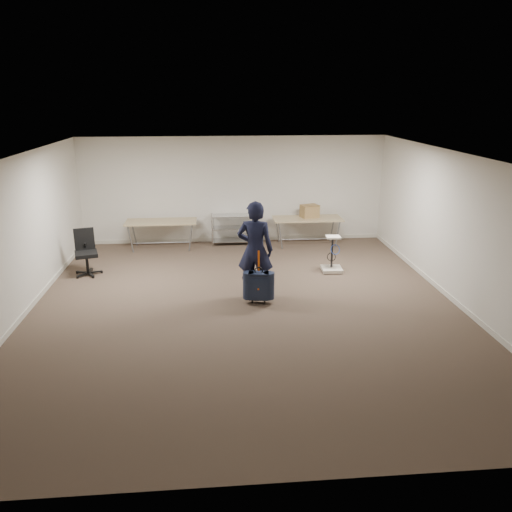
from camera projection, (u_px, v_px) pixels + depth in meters
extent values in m
plane|color=#413127|center=(246.00, 307.00, 9.38)|extent=(9.00, 9.00, 0.00)
plane|color=beige|center=(234.00, 190.00, 13.22)|extent=(8.00, 0.00, 8.00)
plane|color=beige|center=(277.00, 363.00, 4.69)|extent=(8.00, 0.00, 8.00)
plane|color=beige|center=(15.00, 241.00, 8.62)|extent=(0.00, 9.00, 9.00)
plane|color=beige|center=(459.00, 230.00, 9.29)|extent=(0.00, 9.00, 9.00)
plane|color=silver|center=(245.00, 156.00, 8.52)|extent=(8.00, 8.00, 0.00)
cube|color=beige|center=(234.00, 239.00, 13.62)|extent=(8.00, 0.02, 0.10)
cube|color=beige|center=(26.00, 312.00, 9.04)|extent=(0.02, 9.00, 0.10)
cube|color=beige|center=(450.00, 297.00, 9.70)|extent=(0.02, 9.00, 0.10)
cube|color=tan|center=(161.00, 222.00, 12.75)|extent=(1.80, 0.75, 0.03)
cylinder|color=gray|center=(162.00, 243.00, 12.92)|extent=(1.50, 0.02, 0.02)
cylinder|color=gray|center=(131.00, 239.00, 12.52)|extent=(0.13, 0.04, 0.69)
cylinder|color=gray|center=(191.00, 238.00, 12.64)|extent=(0.13, 0.04, 0.69)
cylinder|color=gray|center=(134.00, 233.00, 13.08)|extent=(0.13, 0.04, 0.69)
cylinder|color=gray|center=(191.00, 232.00, 13.21)|extent=(0.13, 0.04, 0.69)
cube|color=tan|center=(307.00, 219.00, 13.07)|extent=(1.80, 0.75, 0.03)
cylinder|color=gray|center=(307.00, 239.00, 13.24)|extent=(1.50, 0.02, 0.02)
cylinder|color=gray|center=(280.00, 236.00, 12.83)|extent=(0.13, 0.04, 0.69)
cylinder|color=gray|center=(338.00, 234.00, 12.96)|extent=(0.13, 0.04, 0.69)
cylinder|color=gray|center=(277.00, 230.00, 13.40)|extent=(0.13, 0.04, 0.69)
cylinder|color=gray|center=(332.00, 229.00, 13.53)|extent=(0.13, 0.04, 0.69)
cylinder|color=#B8BABE|center=(212.00, 232.00, 12.98)|extent=(0.02, 0.02, 0.80)
cylinder|color=#B8BABE|center=(258.00, 231.00, 13.08)|extent=(0.02, 0.02, 0.80)
cylinder|color=#B8BABE|center=(212.00, 228.00, 13.41)|extent=(0.02, 0.02, 0.80)
cylinder|color=#B8BABE|center=(257.00, 227.00, 13.51)|extent=(0.02, 0.02, 0.80)
cube|color=#B8BABE|center=(235.00, 240.00, 13.33)|extent=(1.20, 0.45, 0.02)
cube|color=#B8BABE|center=(235.00, 228.00, 13.23)|extent=(1.20, 0.45, 0.02)
cube|color=#B8BABE|center=(235.00, 215.00, 13.13)|extent=(1.20, 0.45, 0.01)
imported|color=black|center=(255.00, 250.00, 9.59)|extent=(0.79, 0.61, 1.92)
cube|color=black|center=(259.00, 285.00, 9.44)|extent=(0.41, 0.27, 0.52)
cube|color=black|center=(259.00, 299.00, 9.55)|extent=(0.36, 0.20, 0.03)
cylinder|color=black|center=(252.00, 301.00, 9.55)|extent=(0.03, 0.07, 0.07)
cylinder|color=black|center=(265.00, 301.00, 9.54)|extent=(0.03, 0.07, 0.07)
torus|color=black|center=(259.00, 271.00, 9.35)|extent=(0.17, 0.05, 0.17)
cube|color=#F45E0C|center=(259.00, 261.00, 9.31)|extent=(0.04, 0.01, 0.40)
cylinder|color=black|center=(88.00, 273.00, 11.05)|extent=(0.61, 0.61, 0.09)
cylinder|color=black|center=(87.00, 264.00, 10.99)|extent=(0.06, 0.06, 0.41)
cube|color=black|center=(86.00, 254.00, 10.92)|extent=(0.58, 0.58, 0.08)
cube|color=black|center=(84.00, 239.00, 11.03)|extent=(0.43, 0.18, 0.49)
cube|color=beige|center=(332.00, 269.00, 11.26)|extent=(0.47, 0.47, 0.07)
cylinder|color=black|center=(325.00, 273.00, 11.08)|extent=(0.05, 0.05, 0.04)
cylinder|color=black|center=(332.00, 252.00, 11.18)|extent=(0.04, 0.04, 0.72)
cube|color=beige|center=(333.00, 237.00, 11.03)|extent=(0.33, 0.28, 0.04)
torus|color=blue|center=(335.00, 250.00, 11.04)|extent=(0.23, 0.10, 0.22)
cube|color=#9F7C4A|center=(310.00, 211.00, 13.10)|extent=(0.51, 0.43, 0.33)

